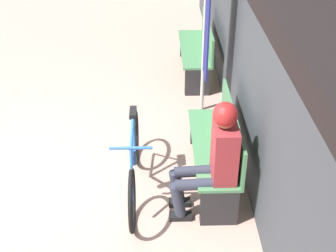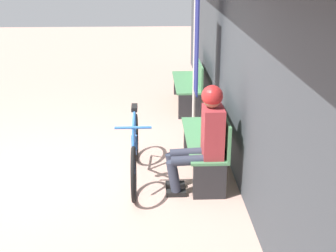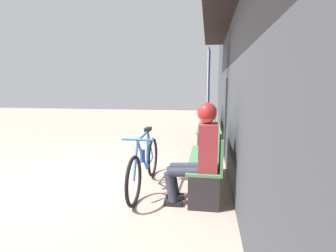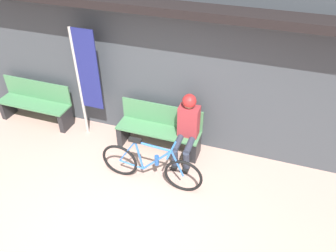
{
  "view_description": "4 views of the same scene",
  "coord_description": "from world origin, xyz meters",
  "px_view_note": "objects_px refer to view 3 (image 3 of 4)",
  "views": [
    {
      "loc": [
        3.95,
        1.32,
        3.22
      ],
      "look_at": [
        -0.07,
        1.42,
        0.69
      ],
      "focal_mm": 50.0,
      "sensor_mm": 36.0,
      "label": 1
    },
    {
      "loc": [
        5.15,
        1.25,
        2.55
      ],
      "look_at": [
        -0.03,
        1.46,
        0.61
      ],
      "focal_mm": 50.0,
      "sensor_mm": 36.0,
      "label": 2
    },
    {
      "loc": [
        3.5,
        1.92,
        1.42
      ],
      "look_at": [
        0.23,
        1.42,
        0.92
      ],
      "focal_mm": 28.0,
      "sensor_mm": 36.0,
      "label": 3
    },
    {
      "loc": [
        1.57,
        -2.38,
        3.89
      ],
      "look_at": [
        0.19,
        1.61,
        0.77
      ],
      "focal_mm": 35.0,
      "sensor_mm": 36.0,
      "label": 4
    }
  ],
  "objects_px": {
    "person_seated": "(200,147)",
    "park_bench_far": "(209,130)",
    "park_bench_near": "(209,161)",
    "banner_pole": "(208,95)",
    "bicycle": "(144,165)"
  },
  "relations": [
    {
      "from": "bicycle",
      "to": "person_seated",
      "type": "xyz_separation_m",
      "value": [
        0.36,
        0.77,
        0.36
      ]
    },
    {
      "from": "bicycle",
      "to": "park_bench_far",
      "type": "relative_size",
      "value": 1.13
    },
    {
      "from": "bicycle",
      "to": "banner_pole",
      "type": "xyz_separation_m",
      "value": [
        -1.51,
        0.85,
        0.91
      ]
    },
    {
      "from": "bicycle",
      "to": "park_bench_far",
      "type": "xyz_separation_m",
      "value": [
        -2.8,
        0.88,
        0.04
      ]
    },
    {
      "from": "bicycle",
      "to": "banner_pole",
      "type": "bearing_deg",
      "value": 150.6
    },
    {
      "from": "bicycle",
      "to": "park_bench_near",
      "type": "bearing_deg",
      "value": 101.51
    },
    {
      "from": "park_bench_near",
      "to": "person_seated",
      "type": "distance_m",
      "value": 0.63
    },
    {
      "from": "person_seated",
      "to": "park_bench_far",
      "type": "xyz_separation_m",
      "value": [
        -3.16,
        0.11,
        -0.32
      ]
    },
    {
      "from": "park_bench_near",
      "to": "banner_pole",
      "type": "relative_size",
      "value": 0.72
    },
    {
      "from": "person_seated",
      "to": "park_bench_near",
      "type": "bearing_deg",
      "value": 168.83
    },
    {
      "from": "park_bench_far",
      "to": "banner_pole",
      "type": "height_order",
      "value": "banner_pole"
    },
    {
      "from": "park_bench_far",
      "to": "banner_pole",
      "type": "bearing_deg",
      "value": -1.14
    },
    {
      "from": "bicycle",
      "to": "park_bench_far",
      "type": "distance_m",
      "value": 2.93
    },
    {
      "from": "park_bench_far",
      "to": "bicycle",
      "type": "bearing_deg",
      "value": -17.37
    },
    {
      "from": "banner_pole",
      "to": "park_bench_far",
      "type": "bearing_deg",
      "value": 178.86
    }
  ]
}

